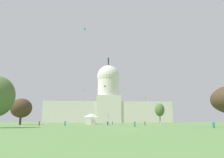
% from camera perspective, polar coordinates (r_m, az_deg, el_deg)
% --- Properties ---
extents(ground_plane, '(800.00, 800.00, 0.00)m').
position_cam_1_polar(ground_plane, '(39.86, 4.80, -13.50)').
color(ground_plane, '#567F42').
extents(capitol_building, '(139.82, 26.70, 75.36)m').
position_cam_1_polar(capitol_building, '(240.22, -1.03, -6.80)').
color(capitol_building, beige).
rests_on(capitol_building, ground_plane).
extents(event_tent, '(5.01, 6.72, 4.99)m').
position_cam_1_polar(event_tent, '(98.79, -5.66, -10.75)').
color(event_tent, white).
rests_on(event_tent, ground_plane).
extents(tree_west_mid, '(9.20, 8.72, 11.20)m').
position_cam_1_polar(tree_west_mid, '(99.44, -23.37, -7.24)').
color(tree_west_mid, '#42301E').
rests_on(tree_west_mid, ground_plane).
extents(tree_east_far, '(8.43, 8.45, 12.75)m').
position_cam_1_polar(tree_east_far, '(138.38, 12.78, -8.15)').
color(tree_east_far, '#42301E').
rests_on(tree_east_far, ground_plane).
extents(person_navy_front_center, '(0.46, 0.46, 1.65)m').
position_cam_1_polar(person_navy_front_center, '(80.68, -1.15, -11.90)').
color(person_navy_front_center, navy).
rests_on(person_navy_front_center, ground_plane).
extents(person_teal_back_right, '(0.46, 0.46, 1.50)m').
position_cam_1_polar(person_teal_back_right, '(52.91, 25.81, -11.17)').
color(person_teal_back_right, '#1E757A').
rests_on(person_teal_back_right, ground_plane).
extents(person_maroon_mid_right, '(0.46, 0.46, 1.67)m').
position_cam_1_polar(person_maroon_mid_right, '(78.15, -19.13, -11.30)').
color(person_maroon_mid_right, maroon).
rests_on(person_maroon_mid_right, ground_plane).
extents(person_white_aisle_center, '(0.55, 0.55, 1.72)m').
position_cam_1_polar(person_white_aisle_center, '(102.47, 13.08, -11.48)').
color(person_white_aisle_center, silver).
rests_on(person_white_aisle_center, ground_plane).
extents(person_teal_deep_crowd, '(0.39, 0.39, 1.65)m').
position_cam_1_polar(person_teal_deep_crowd, '(57.94, 6.18, -12.04)').
color(person_teal_deep_crowd, '#1E757A').
rests_on(person_teal_deep_crowd, ground_plane).
extents(person_olive_back_left, '(0.42, 0.42, 1.54)m').
position_cam_1_polar(person_olive_back_left, '(77.83, 8.87, -11.83)').
color(person_olive_back_left, olive).
rests_on(person_olive_back_left, ground_plane).
extents(person_teal_back_center, '(0.53, 0.53, 1.66)m').
position_cam_1_polar(person_teal_back_center, '(72.66, -12.62, -11.69)').
color(person_teal_back_center, '#1E757A').
rests_on(person_teal_back_center, ground_plane).
extents(person_orange_edge_east, '(0.56, 0.56, 1.69)m').
position_cam_1_polar(person_orange_edge_east, '(90.70, -5.45, -11.77)').
color(person_orange_edge_east, orange).
rests_on(person_orange_edge_east, ground_plane).
extents(person_tan_lawn_far_right, '(0.52, 0.52, 1.78)m').
position_cam_1_polar(person_tan_lawn_far_right, '(95.24, 2.67, -11.77)').
color(person_tan_lawn_far_right, tan).
rests_on(person_tan_lawn_far_right, ground_plane).
extents(person_denim_front_right, '(0.38, 0.38, 1.62)m').
position_cam_1_polar(person_denim_front_right, '(92.04, 0.08, -11.83)').
color(person_denim_front_right, '#3D5684').
rests_on(person_denim_front_right, ground_plane).
extents(kite_red_mid, '(1.12, 0.36, 1.14)m').
position_cam_1_polar(kite_red_mid, '(133.55, -1.93, -1.97)').
color(kite_red_mid, red).
extents(kite_turquoise_high, '(1.17, 1.09, 2.84)m').
position_cam_1_polar(kite_turquoise_high, '(138.12, -7.39, 13.32)').
color(kite_turquoise_high, teal).
extents(kite_lime_low, '(0.95, 0.64, 3.46)m').
position_cam_1_polar(kite_lime_low, '(150.07, 9.11, -5.07)').
color(kite_lime_low, '#8CD133').
extents(kite_blue_mid, '(0.71, 1.15, 3.84)m').
position_cam_1_polar(kite_blue_mid, '(188.57, -7.63, -3.07)').
color(kite_blue_mid, blue).
extents(kite_cyan_high, '(1.57, 0.98, 3.16)m').
position_cam_1_polar(kite_cyan_high, '(220.81, -7.14, -0.59)').
color(kite_cyan_high, '#33BCDB').
extents(kite_pink_mid, '(0.90, 0.92, 2.73)m').
position_cam_1_polar(kite_pink_mid, '(218.62, -9.39, -6.64)').
color(kite_pink_mid, pink).
extents(kite_white_low, '(0.92, 0.92, 2.41)m').
position_cam_1_polar(kite_white_low, '(170.55, -6.14, -8.07)').
color(kite_white_low, white).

